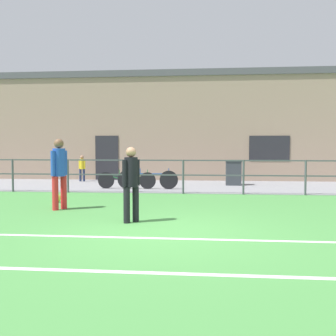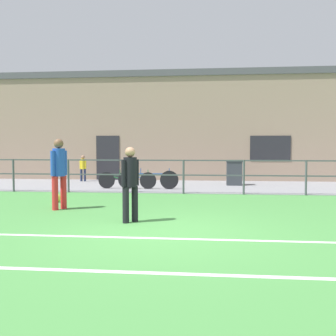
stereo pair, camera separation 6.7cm
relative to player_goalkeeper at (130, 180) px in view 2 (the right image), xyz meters
The scene contains 13 objects.
ground 1.52m from the player_goalkeeper, 49.44° to the right, with size 60.00×44.00×0.04m, color #478C42.
field_line_touchline 1.82m from the player_goalkeeper, 60.15° to the right, with size 36.00×0.11×0.00m, color white.
field_line_hash 3.45m from the player_goalkeeper, 76.28° to the right, with size 36.00×0.11×0.00m, color white.
pavement_strip 7.67m from the player_goalkeeper, 84.05° to the left, with size 48.00×5.00×0.02m, color gray.
perimeter_fence 5.14m from the player_goalkeeper, 81.16° to the left, with size 36.07×0.07×1.15m.
clubhouse_facade 11.43m from the player_goalkeeper, 86.00° to the left, with size 28.00×2.56×5.13m.
player_goalkeeper is the anchor object (origin of this frame).
player_striker 2.59m from the player_goalkeeper, 145.10° to the left, with size 0.31×0.44×1.78m.
soccer_ball_match 3.90m from the player_goalkeeper, 134.73° to the left, with size 0.24×0.24×0.24m, color #E5E04C.
spectator_child 9.99m from the player_goalkeeper, 113.77° to the left, with size 0.32×0.21×1.17m.
bicycle_parked_0 6.33m from the player_goalkeeper, 95.52° to the left, with size 2.26×0.04×0.77m.
bicycle_parked_1 6.45m from the player_goalkeeper, 102.53° to the left, with size 2.19×0.04×0.72m.
trash_bin_0 8.49m from the player_goalkeeper, 71.71° to the left, with size 0.64×0.55×1.02m.
Camera 2 is at (0.84, -7.10, 1.59)m, focal length 41.88 mm.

